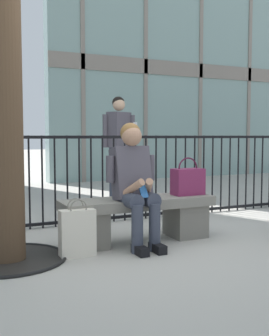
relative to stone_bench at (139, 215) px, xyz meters
name	(u,v)px	position (x,y,z in m)	size (l,w,h in m)	color
ground_plane	(139,241)	(0.00, 0.00, -0.27)	(60.00, 60.00, 0.00)	#B2ADA3
stone_bench	(139,215)	(0.00, 0.00, 0.00)	(1.60, 0.44, 0.45)	gray
seated_person_with_phone	(135,180)	(-0.11, -0.13, 0.38)	(0.52, 0.66, 1.21)	#383D4C
handbag_on_bench	(188,181)	(0.58, -0.01, 0.33)	(0.34, 0.18, 0.40)	#7A234C
shopping_bag	(77,232)	(-0.73, -0.25, -0.05)	(0.32, 0.13, 0.52)	beige
bystander_at_railing	(119,141)	(0.79, 2.38, 0.73)	(0.55, 0.38, 1.71)	#383D4C
plaza_railing	(103,179)	(0.00, 1.04, 0.28)	(9.03, 0.04, 1.09)	black
building_facade_right	(197,6)	(4.48, 5.78, 4.24)	(8.11, 0.43, 9.00)	#84A39E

